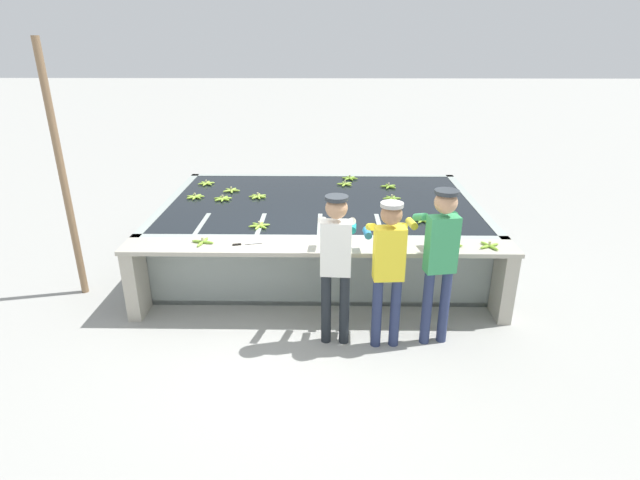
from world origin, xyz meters
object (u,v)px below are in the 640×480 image
worker_0 (336,256)px  banana_bunch_floating_7 (345,184)px  worker_1 (388,261)px  banana_bunch_floating_5 (389,186)px  banana_bunch_floating_1 (422,220)px  banana_bunch_floating_0 (259,226)px  banana_bunch_floating_3 (258,196)px  banana_bunch_ledge_2 (450,245)px  knife_0 (243,244)px  banana_bunch_floating_4 (223,199)px  banana_bunch_floating_6 (206,183)px  support_post_left (63,176)px  banana_bunch_ledge_0 (489,246)px  worker_2 (440,252)px  banana_bunch_floating_8 (350,178)px  banana_bunch_floating_10 (195,197)px  banana_bunch_floating_9 (392,198)px  banana_bunch_floating_2 (231,190)px  banana_bunch_ledge_1 (203,242)px

worker_0 → banana_bunch_floating_7: bearing=86.4°
worker_1 → banana_bunch_floating_5: 3.09m
worker_0 → banana_bunch_floating_1: 1.83m
banana_bunch_floating_0 → banana_bunch_floating_3: same height
banana_bunch_ledge_2 → knife_0: size_ratio=0.81×
banana_bunch_floating_4 → banana_bunch_floating_6: (-0.44, 0.85, 0.00)m
banana_bunch_floating_6 → support_post_left: 2.49m
banana_bunch_ledge_0 → banana_bunch_ledge_2: same height
worker_2 → banana_bunch_floating_3: bearing=132.9°
worker_1 → banana_bunch_floating_3: worker_1 is taller
banana_bunch_floating_3 → support_post_left: bearing=-148.9°
banana_bunch_floating_7 → knife_0: size_ratio=0.80×
banana_bunch_floating_0 → banana_bunch_floating_4: bearing=121.2°
knife_0 → banana_bunch_ledge_0: bearing=-0.7°
banana_bunch_floating_8 → banana_bunch_floating_4: bearing=-148.1°
banana_bunch_floating_10 → banana_bunch_ledge_2: size_ratio=1.00×
banana_bunch_floating_3 → banana_bunch_floating_9: bearing=-2.1°
banana_bunch_floating_1 → banana_bunch_floating_10: (-3.26, 1.00, -0.00)m
banana_bunch_ledge_0 → banana_bunch_floating_6: bearing=145.8°
banana_bunch_floating_6 → worker_2: bearing=-44.5°
worker_2 → knife_0: 2.24m
banana_bunch_floating_4 → banana_bunch_floating_3: bearing=13.9°
banana_bunch_floating_2 → banana_bunch_floating_7: same height
worker_1 → banana_bunch_floating_1: (0.62, 1.46, -0.06)m
worker_2 → banana_bunch_floating_8: worker_2 is taller
banana_bunch_floating_8 → banana_bunch_floating_2: bearing=-158.0°
banana_bunch_floating_8 → banana_bunch_ledge_0: (1.49, -3.00, 0.00)m
worker_1 → worker_2: (0.55, 0.07, 0.08)m
banana_bunch_floating_7 → banana_bunch_floating_8: size_ratio=0.98×
worker_0 → knife_0: bearing=152.8°
banana_bunch_floating_0 → banana_bunch_floating_4: (-0.70, 1.15, -0.00)m
banana_bunch_floating_5 → banana_bunch_ledge_1: size_ratio=0.98×
worker_0 → support_post_left: size_ratio=0.53×
banana_bunch_floating_9 → support_post_left: bearing=-163.5°
banana_bunch_floating_7 → banana_bunch_ledge_1: bearing=-124.4°
banana_bunch_ledge_0 → banana_bunch_floating_1: bearing=124.7°
banana_bunch_floating_1 → banana_bunch_ledge_2: (0.17, -0.86, 0.00)m
banana_bunch_floating_5 → banana_bunch_floating_9: size_ratio=0.98×
banana_bunch_floating_4 → banana_bunch_ledge_1: bearing=-86.6°
banana_bunch_floating_4 → banana_bunch_floating_10: size_ratio=1.00×
worker_2 → support_post_left: (-4.44, 1.09, 0.51)m
banana_bunch_floating_3 → banana_bunch_ledge_1: size_ratio=0.99×
banana_bunch_ledge_0 → support_post_left: support_post_left is taller
banana_bunch_floating_8 → banana_bunch_ledge_2: (1.05, -2.98, 0.00)m
banana_bunch_floating_6 → knife_0: banana_bunch_floating_6 is taller
banana_bunch_floating_2 → worker_2: bearing=-45.3°
worker_2 → banana_bunch_ledge_0: worker_2 is taller
banana_bunch_floating_6 → banana_bunch_floating_8: (2.39, 0.36, 0.00)m
banana_bunch_floating_1 → banana_bunch_floating_8: 2.29m
banana_bunch_floating_6 → banana_bunch_floating_9: (2.98, -0.80, 0.00)m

